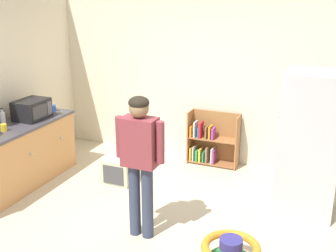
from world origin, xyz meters
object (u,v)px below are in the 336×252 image
(microwave, at_px, (32,109))
(orange_cup, at_px, (43,107))
(bookshelf, at_px, (211,142))
(clear_bottle, at_px, (3,118))
(kitchen_counter, at_px, (14,158))
(standing_person, at_px, (140,154))
(refrigerator, at_px, (310,144))
(pet_carrier, at_px, (122,168))
(yellow_cup, at_px, (4,127))
(blue_cup, at_px, (53,108))

(microwave, xyz_separation_m, orange_cup, (-0.16, 0.44, -0.09))
(bookshelf, distance_m, clear_bottle, 3.11)
(kitchen_counter, distance_m, standing_person, 2.26)
(refrigerator, bearing_deg, standing_person, -141.08)
(pet_carrier, xyz_separation_m, yellow_cup, (-1.23, -0.95, 0.77))
(refrigerator, bearing_deg, microwave, -172.64)
(bookshelf, bearing_deg, pet_carrier, -133.31)
(bookshelf, height_order, standing_person, standing_person)
(clear_bottle, relative_size, blue_cup, 2.59)
(refrigerator, relative_size, yellow_cup, 18.74)
(standing_person, height_order, pet_carrier, standing_person)
(refrigerator, height_order, microwave, refrigerator)
(standing_person, relative_size, blue_cup, 17.26)
(kitchen_counter, xyz_separation_m, refrigerator, (3.81, 0.93, 0.44))
(yellow_cup, bearing_deg, pet_carrier, 37.90)
(kitchen_counter, distance_m, blue_cup, 1.01)
(refrigerator, distance_m, yellow_cup, 3.93)
(bookshelf, bearing_deg, yellow_cup, -137.80)
(refrigerator, xyz_separation_m, blue_cup, (-3.76, -0.05, 0.06))
(kitchen_counter, bearing_deg, standing_person, -10.55)
(kitchen_counter, height_order, microwave, microwave)
(standing_person, xyz_separation_m, pet_carrier, (-0.90, 1.21, -0.81))
(refrigerator, relative_size, microwave, 3.71)
(refrigerator, xyz_separation_m, pet_carrier, (-2.55, -0.12, -0.71))
(orange_cup, bearing_deg, refrigerator, 0.77)
(kitchen_counter, height_order, clear_bottle, clear_bottle)
(refrigerator, xyz_separation_m, bookshelf, (-1.53, 0.96, -0.53))
(blue_cup, bearing_deg, kitchen_counter, -93.47)
(standing_person, xyz_separation_m, clear_bottle, (-2.31, 0.45, 0.00))
(standing_person, bearing_deg, refrigerator, 38.92)
(kitchen_counter, bearing_deg, bookshelf, 39.72)
(bookshelf, height_order, pet_carrier, bookshelf)
(bookshelf, distance_m, standing_person, 2.38)
(microwave, relative_size, clear_bottle, 1.95)
(refrigerator, height_order, bookshelf, refrigerator)
(refrigerator, distance_m, orange_cup, 3.95)
(refrigerator, distance_m, bookshelf, 1.89)
(clear_bottle, distance_m, yellow_cup, 0.26)
(kitchen_counter, relative_size, blue_cup, 21.91)
(yellow_cup, bearing_deg, orange_cup, 99.58)
(microwave, relative_size, blue_cup, 5.05)
(kitchen_counter, bearing_deg, blue_cup, 86.53)
(refrigerator, bearing_deg, blue_cup, -179.26)
(pet_carrier, height_order, orange_cup, orange_cup)
(yellow_cup, relative_size, orange_cup, 1.00)
(yellow_cup, distance_m, blue_cup, 1.03)
(blue_cup, bearing_deg, microwave, -94.26)
(standing_person, bearing_deg, blue_cup, 148.63)
(orange_cup, bearing_deg, standing_person, -29.09)
(bookshelf, bearing_deg, clear_bottle, -142.69)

